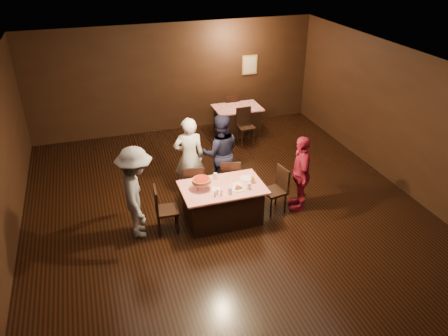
{
  "coord_description": "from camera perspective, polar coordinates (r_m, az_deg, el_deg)",
  "views": [
    {
      "loc": [
        -2.36,
        -6.64,
        5.08
      ],
      "look_at": [
        -0.04,
        0.5,
        1.0
      ],
      "focal_mm": 35.0,
      "sensor_mm": 36.0,
      "label": 1
    }
  ],
  "objects": [
    {
      "name": "diner_white_jacket",
      "position": [
        9.23,
        -4.57,
        1.41
      ],
      "size": [
        0.69,
        0.5,
        1.78
      ],
      "primitive_type": "imported",
      "rotation": [
        0.0,
        0.0,
        3.03
      ],
      "color": "silver",
      "rests_on": "ground"
    },
    {
      "name": "glass_front_left",
      "position": [
        8.11,
        0.79,
        -3.0
      ],
      "size": [
        0.08,
        0.08,
        0.14
      ],
      "primitive_type": "cylinder",
      "color": "silver",
      "rests_on": "main_table"
    },
    {
      "name": "napkin_center",
      "position": [
        8.46,
        1.74,
        -2.1
      ],
      "size": [
        0.19,
        0.19,
        0.01
      ],
      "primitive_type": "cube",
      "rotation": [
        0.0,
        0.0,
        0.21
      ],
      "color": "white",
      "rests_on": "main_table"
    },
    {
      "name": "plate_with_slice",
      "position": [
        8.29,
        1.83,
        -2.63
      ],
      "size": [
        0.25,
        0.25,
        0.06
      ],
      "color": "white",
      "rests_on": "main_table"
    },
    {
      "name": "chair_end_right",
      "position": [
        8.88,
        6.58,
        -2.93
      ],
      "size": [
        0.48,
        0.48,
        0.95
      ],
      "primitive_type": "cube",
      "rotation": [
        0.0,
        0.0,
        -1.41
      ],
      "color": "black",
      "rests_on": "ground"
    },
    {
      "name": "glass_amber",
      "position": [
        8.48,
        3.77,
        -1.55
      ],
      "size": [
        0.08,
        0.08,
        0.14
      ],
      "primitive_type": "cylinder",
      "color": "#BF7F26",
      "rests_on": "main_table"
    },
    {
      "name": "back_table",
      "position": [
        12.43,
        1.73,
        6.3
      ],
      "size": [
        1.3,
        0.9,
        0.77
      ],
      "primitive_type": "cube",
      "color": "#A50B15",
      "rests_on": "ground"
    },
    {
      "name": "chair_end_left",
      "position": [
        8.32,
        -7.46,
        -5.37
      ],
      "size": [
        0.45,
        0.45,
        0.95
      ],
      "primitive_type": "cube",
      "rotation": [
        0.0,
        0.0,
        1.49
      ],
      "color": "black",
      "rests_on": "ground"
    },
    {
      "name": "chair_far_left",
      "position": [
        9.06,
        -4.07,
        -2.12
      ],
      "size": [
        0.47,
        0.47,
        0.95
      ],
      "primitive_type": "cube",
      "rotation": [
        0.0,
        0.0,
        3.01
      ],
      "color": "black",
      "rests_on": "ground"
    },
    {
      "name": "napkin_left",
      "position": [
        8.3,
        -1.08,
        -2.76
      ],
      "size": [
        0.21,
        0.21,
        0.01
      ],
      "primitive_type": "cube",
      "rotation": [
        0.0,
        0.0,
        -0.35
      ],
      "color": "white",
      "rests_on": "main_table"
    },
    {
      "name": "pizza_stand",
      "position": [
        8.23,
        -2.96,
        -1.63
      ],
      "size": [
        0.38,
        0.38,
        0.22
      ],
      "color": "black",
      "rests_on": "main_table"
    },
    {
      "name": "chair_back_far",
      "position": [
        12.92,
        0.83,
        7.63
      ],
      "size": [
        0.43,
        0.43,
        0.95
      ],
      "primitive_type": "cube",
      "rotation": [
        0.0,
        0.0,
        3.16
      ],
      "color": "black",
      "rests_on": "ground"
    },
    {
      "name": "chair_far_right",
      "position": [
        9.25,
        0.74,
        -1.35
      ],
      "size": [
        0.5,
        0.5,
        0.95
      ],
      "primitive_type": "cube",
      "rotation": [
        0.0,
        0.0,
        2.92
      ],
      "color": "black",
      "rests_on": "ground"
    },
    {
      "name": "room",
      "position": [
        7.65,
        1.43,
        5.88
      ],
      "size": [
        10.0,
        10.04,
        3.02
      ],
      "color": "black",
      "rests_on": "ground"
    },
    {
      "name": "chair_back_near",
      "position": [
        11.79,
        2.88,
        5.48
      ],
      "size": [
        0.43,
        0.43,
        0.95
      ],
      "primitive_type": "cube",
      "rotation": [
        0.0,
        0.0,
        0.03
      ],
      "color": "black",
      "rests_on": "ground"
    },
    {
      "name": "condiments",
      "position": [
        8.08,
        -0.8,
        -3.33
      ],
      "size": [
        0.17,
        0.1,
        0.09
      ],
      "color": "silver",
      "rests_on": "main_table"
    },
    {
      "name": "diner_navy_hoodie",
      "position": [
        9.41,
        -0.51,
        1.99
      ],
      "size": [
        0.95,
        0.79,
        1.75
      ],
      "primitive_type": "imported",
      "rotation": [
        0.0,
        0.0,
        2.98
      ],
      "color": "black",
      "rests_on": "ground"
    },
    {
      "name": "diner_grey_knit",
      "position": [
        8.09,
        -11.35,
        -3.21
      ],
      "size": [
        0.74,
        1.2,
        1.8
      ],
      "primitive_type": "imported",
      "rotation": [
        0.0,
        0.0,
        1.51
      ],
      "color": "slate",
      "rests_on": "ground"
    },
    {
      "name": "main_table",
      "position": [
        8.58,
        -0.2,
        -4.65
      ],
      "size": [
        1.6,
        1.0,
        0.77
      ],
      "primitive_type": "cube",
      "color": "red",
      "rests_on": "ground"
    },
    {
      "name": "diner_red_shirt",
      "position": [
        8.89,
        9.98,
        -0.68
      ],
      "size": [
        0.67,
        1.02,
        1.61
      ],
      "primitive_type": "imported",
      "rotation": [
        0.0,
        0.0,
        -1.89
      ],
      "color": "maroon",
      "rests_on": "ground"
    },
    {
      "name": "glass_back",
      "position": [
        8.58,
        -1.13,
        -1.12
      ],
      "size": [
        0.08,
        0.08,
        0.14
      ],
      "primitive_type": "cylinder",
      "color": "silver",
      "rests_on": "main_table"
    },
    {
      "name": "plate_empty",
      "position": [
        8.66,
        2.96,
        -1.33
      ],
      "size": [
        0.25,
        0.25,
        0.01
      ],
      "primitive_type": "cylinder",
      "color": "white",
      "rests_on": "main_table"
    },
    {
      "name": "glass_front_right",
      "position": [
        8.27,
        3.3,
        -2.37
      ],
      "size": [
        0.08,
        0.08,
        0.14
      ],
      "primitive_type": "cylinder",
      "color": "silver",
      "rests_on": "main_table"
    }
  ]
}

